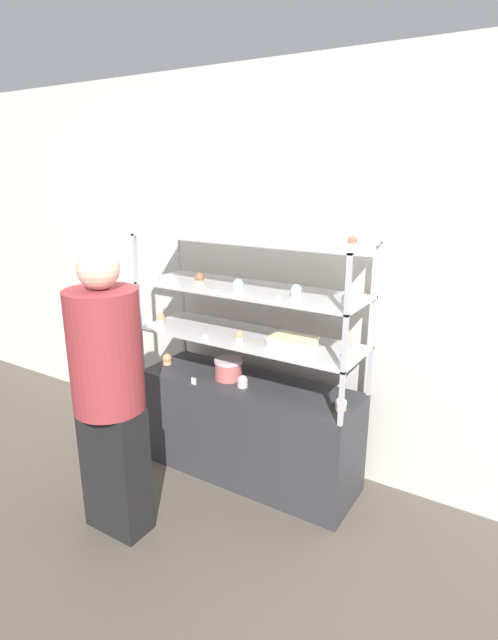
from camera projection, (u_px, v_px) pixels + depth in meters
name	position (u px, v px, depth m)	size (l,w,h in m)	color
ground_plane	(249.00, 473.00, 3.36)	(20.00, 20.00, 0.00)	brown
back_wall	(279.00, 274.00, 3.30)	(8.00, 0.05, 2.60)	silver
display_base	(249.00, 429.00, 3.27)	(1.44, 0.47, 0.67)	#333338
display_riser_lower	(249.00, 339.00, 3.09)	(1.44, 0.47, 0.31)	#B7B7BC
display_riser_middle	(249.00, 291.00, 3.00)	(1.44, 0.47, 0.31)	#B7B7BC
display_riser_upper	(249.00, 240.00, 2.91)	(1.44, 0.47, 0.31)	#B7B7BC
layer_cake_centerpiece	(228.00, 369.00, 3.21)	(0.18, 0.18, 0.13)	#C66660
sheet_cake_frosted	(293.00, 342.00, 2.90)	(0.26, 0.17, 0.06)	beige
cupcake_0	(167.00, 359.00, 3.46)	(0.07, 0.07, 0.08)	#CCB28C
cupcake_1	(242.00, 382.00, 3.09)	(0.07, 0.07, 0.08)	beige
cupcake_2	(341.00, 404.00, 2.80)	(0.07, 0.07, 0.08)	#CCB28C
price_tag_0	(194.00, 381.00, 3.13)	(0.04, 0.00, 0.04)	white
cupcake_3	(161.00, 318.00, 3.35)	(0.05, 0.05, 0.07)	beige
cupcake_4	(239.00, 336.00, 2.99)	(0.05, 0.05, 0.07)	beige
cupcake_5	(348.00, 354.00, 2.70)	(0.05, 0.05, 0.07)	#CCB28C
price_tag_1	(206.00, 338.00, 2.99)	(0.04, 0.00, 0.04)	white
cupcake_6	(154.00, 274.00, 3.23)	(0.06, 0.06, 0.08)	beige
cupcake_7	(200.00, 279.00, 3.09)	(0.06, 0.06, 0.08)	#CCB28C
cupcake_8	(238.00, 285.00, 2.91)	(0.06, 0.06, 0.08)	white
cupcake_9	(296.00, 291.00, 2.77)	(0.06, 0.06, 0.08)	white
cupcake_10	(347.00, 301.00, 2.57)	(0.06, 0.06, 0.08)	white
price_tag_2	(278.00, 299.00, 2.66)	(0.04, 0.00, 0.04)	white
cupcake_11	(158.00, 227.00, 3.19)	(0.05, 0.05, 0.06)	#CCB28C
cupcake_12	(195.00, 230.00, 3.01)	(0.05, 0.05, 0.06)	#CCB28C
cupcake_13	(241.00, 234.00, 2.83)	(0.05, 0.05, 0.06)	beige
cupcake_14	(293.00, 238.00, 2.66)	(0.05, 0.05, 0.06)	beige
cupcake_15	(352.00, 242.00, 2.52)	(0.05, 0.05, 0.06)	#CCB28C
price_tag_3	(195.00, 235.00, 2.84)	(0.04, 0.00, 0.04)	white
customer_figure	(109.00, 389.00, 2.62)	(0.37, 0.37, 1.60)	black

